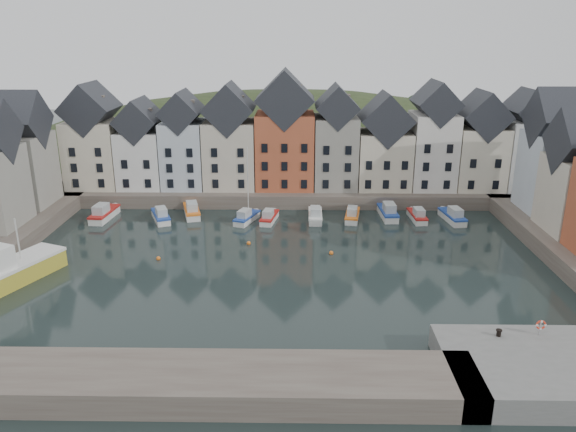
{
  "coord_description": "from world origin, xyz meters",
  "views": [
    {
      "loc": [
        1.87,
        -56.39,
        25.17
      ],
      "look_at": [
        0.88,
        6.0,
        4.38
      ],
      "focal_mm": 35.0,
      "sensor_mm": 36.0,
      "label": 1
    }
  ],
  "objects_px": {
    "boat_a": "(104,214)",
    "mooring_bollard": "(499,333)",
    "life_ring_post": "(541,325)",
    "boat_d": "(246,217)"
  },
  "relations": [
    {
      "from": "boat_d",
      "to": "life_ring_post",
      "type": "height_order",
      "value": "boat_d"
    },
    {
      "from": "boat_a",
      "to": "mooring_bollard",
      "type": "xyz_separation_m",
      "value": [
        43.0,
        -34.24,
        1.55
      ]
    },
    {
      "from": "life_ring_post",
      "to": "boat_a",
      "type": "bearing_deg",
      "value": 143.72
    },
    {
      "from": "mooring_bollard",
      "to": "life_ring_post",
      "type": "xyz_separation_m",
      "value": [
        3.33,
        0.24,
        0.55
      ]
    },
    {
      "from": "boat_d",
      "to": "life_ring_post",
      "type": "distance_m",
      "value": 42.34
    },
    {
      "from": "boat_a",
      "to": "life_ring_post",
      "type": "distance_m",
      "value": 57.51
    },
    {
      "from": "boat_a",
      "to": "boat_d",
      "type": "relative_size",
      "value": 0.64
    },
    {
      "from": "boat_a",
      "to": "life_ring_post",
      "type": "xyz_separation_m",
      "value": [
        46.33,
        -34.01,
        2.1
      ]
    },
    {
      "from": "boat_d",
      "to": "life_ring_post",
      "type": "relative_size",
      "value": 8.1
    },
    {
      "from": "boat_a",
      "to": "mooring_bollard",
      "type": "bearing_deg",
      "value": -33.91
    }
  ]
}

